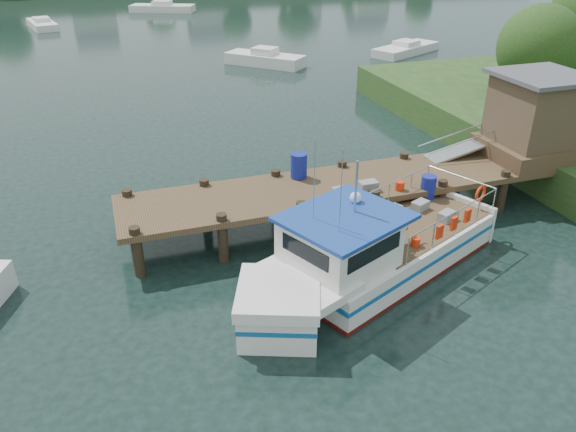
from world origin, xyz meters
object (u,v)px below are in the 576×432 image
object	(u,v)px
lobster_boat	(367,255)
moored_c	(406,49)
moored_far	(162,8)
moored_b	(265,59)
dock	(474,142)
moored_d	(42,24)

from	to	relation	value
lobster_boat	moored_c	distance (m)	31.96
moored_far	moored_b	distance (m)	29.34
lobster_boat	moored_b	xyz separation A→B (m)	(5.03, 26.94, -0.37)
dock	moored_c	size ratio (longest dim) A/B	2.56
lobster_boat	moored_far	distance (m)	56.10
lobster_boat	dock	bearing A→B (deg)	7.93
dock	moored_d	bearing A→B (deg)	110.24
dock	moored_far	distance (m)	52.63
moored_b	moored_c	world-z (taller)	moored_b
moored_b	moored_c	xyz separation A→B (m)	(11.57, 0.37, -0.10)
moored_far	moored_d	world-z (taller)	moored_far
dock	lobster_boat	world-z (taller)	lobster_boat
dock	moored_far	bearing A→B (deg)	94.65
dock	moored_far	size ratio (longest dim) A/B	2.24
lobster_boat	moored_b	size ratio (longest dim) A/B	1.70
moored_c	moored_far	bearing A→B (deg)	100.77
moored_d	moored_far	bearing A→B (deg)	47.47
moored_far	dock	bearing A→B (deg)	-76.36
moored_b	moored_d	distance (m)	27.11
dock	moored_c	world-z (taller)	dock
moored_c	moored_d	distance (m)	34.91
lobster_boat	moored_c	world-z (taller)	lobster_boat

